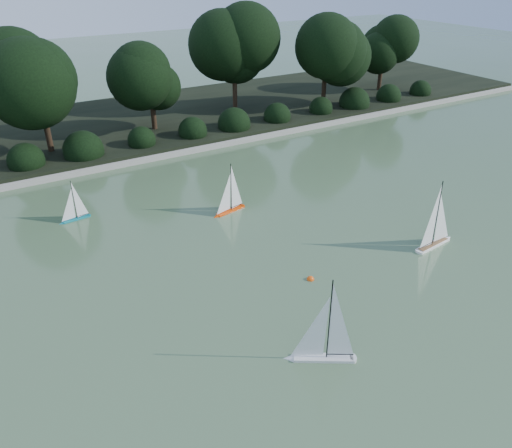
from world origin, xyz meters
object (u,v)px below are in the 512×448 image
object	(u,v)px
race_buoy	(310,279)
sailboat_orange	(228,205)
sailboat_teal	(73,214)
sailboat_white_b	(437,234)
sailboat_white_a	(319,347)

from	to	relation	value
race_buoy	sailboat_orange	bearing A→B (deg)	90.29
sailboat_teal	race_buoy	distance (m)	6.76
sailboat_orange	sailboat_teal	world-z (taller)	sailboat_orange
sailboat_teal	sailboat_orange	bearing A→B (deg)	-24.50
sailboat_white_b	race_buoy	distance (m)	3.60
race_buoy	sailboat_white_a	bearing A→B (deg)	-123.49
sailboat_white_a	race_buoy	size ratio (longest dim) A/B	11.00
sailboat_white_b	race_buoy	xyz separation A→B (m)	(-3.57, 0.38, -0.29)
sailboat_teal	race_buoy	xyz separation A→B (m)	(3.83, -5.57, -0.19)
sailboat_white_b	sailboat_teal	world-z (taller)	sailboat_white_b
sailboat_white_b	sailboat_orange	size ratio (longest dim) A/B	1.23
sailboat_white_b	sailboat_teal	size ratio (longest dim) A/B	1.54
sailboat_white_a	sailboat_teal	distance (m)	8.02
sailboat_white_a	race_buoy	bearing A→B (deg)	56.51
sailboat_white_b	sailboat_teal	bearing A→B (deg)	141.23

